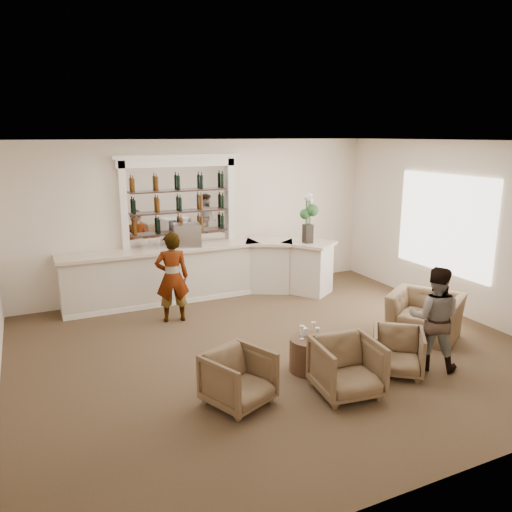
{
  "coord_description": "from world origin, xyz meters",
  "views": [
    {
      "loc": [
        -3.43,
        -6.66,
        3.39
      ],
      "look_at": [
        0.1,
        0.9,
        1.36
      ],
      "focal_mm": 35.0,
      "sensor_mm": 36.0,
      "label": 1
    }
  ],
  "objects_px": {
    "armchair_center": "(347,367)",
    "espresso_machine": "(187,235)",
    "sommelier": "(172,277)",
    "guest": "(434,318)",
    "armchair_left": "(239,379)",
    "cocktail_table": "(310,354)",
    "armchair_right": "(398,351)",
    "bar_counter": "(203,272)",
    "flower_vase": "(308,215)",
    "armchair_far": "(425,315)"
  },
  "relations": [
    {
      "from": "bar_counter",
      "to": "armchair_center",
      "type": "distance_m",
      "value": 4.67
    },
    {
      "from": "armchair_center",
      "to": "armchair_right",
      "type": "bearing_deg",
      "value": 17.64
    },
    {
      "from": "sommelier",
      "to": "armchair_right",
      "type": "xyz_separation_m",
      "value": [
        2.38,
        -3.43,
        -0.51
      ]
    },
    {
      "from": "guest",
      "to": "armchair_left",
      "type": "distance_m",
      "value": 3.06
    },
    {
      "from": "armchair_far",
      "to": "armchair_right",
      "type": "bearing_deg",
      "value": -89.94
    },
    {
      "from": "guest",
      "to": "flower_vase",
      "type": "relative_size",
      "value": 1.47
    },
    {
      "from": "armchair_left",
      "to": "flower_vase",
      "type": "bearing_deg",
      "value": 26.14
    },
    {
      "from": "sommelier",
      "to": "espresso_machine",
      "type": "distance_m",
      "value": 1.36
    },
    {
      "from": "armchair_far",
      "to": "flower_vase",
      "type": "relative_size",
      "value": 1.09
    },
    {
      "from": "bar_counter",
      "to": "guest",
      "type": "relative_size",
      "value": 3.68
    },
    {
      "from": "guest",
      "to": "espresso_machine",
      "type": "xyz_separation_m",
      "value": [
        -2.32,
        4.58,
        0.6
      ]
    },
    {
      "from": "armchair_left",
      "to": "espresso_machine",
      "type": "bearing_deg",
      "value": 58.05
    },
    {
      "from": "sommelier",
      "to": "armchair_far",
      "type": "bearing_deg",
      "value": 156.04
    },
    {
      "from": "armchair_center",
      "to": "armchair_far",
      "type": "xyz_separation_m",
      "value": [
        2.37,
        1.08,
        -0.01
      ]
    },
    {
      "from": "bar_counter",
      "to": "armchair_far",
      "type": "xyz_separation_m",
      "value": [
        2.77,
        -3.57,
        -0.2
      ]
    },
    {
      "from": "bar_counter",
      "to": "armchair_left",
      "type": "height_order",
      "value": "bar_counter"
    },
    {
      "from": "bar_counter",
      "to": "armchair_far",
      "type": "bearing_deg",
      "value": -52.18
    },
    {
      "from": "espresso_machine",
      "to": "flower_vase",
      "type": "xyz_separation_m",
      "value": [
        2.45,
        -0.72,
        0.36
      ]
    },
    {
      "from": "sommelier",
      "to": "armchair_center",
      "type": "relative_size",
      "value": 2.01
    },
    {
      "from": "sommelier",
      "to": "armchair_left",
      "type": "bearing_deg",
      "value": 99.38
    },
    {
      "from": "armchair_center",
      "to": "espresso_machine",
      "type": "distance_m",
      "value": 4.86
    },
    {
      "from": "sommelier",
      "to": "armchair_far",
      "type": "relative_size",
      "value": 1.47
    },
    {
      "from": "cocktail_table",
      "to": "armchair_center",
      "type": "distance_m",
      "value": 0.81
    },
    {
      "from": "cocktail_table",
      "to": "armchair_right",
      "type": "relative_size",
      "value": 0.82
    },
    {
      "from": "cocktail_table",
      "to": "flower_vase",
      "type": "relative_size",
      "value": 0.56
    },
    {
      "from": "armchair_far",
      "to": "flower_vase",
      "type": "distance_m",
      "value": 3.27
    },
    {
      "from": "guest",
      "to": "espresso_machine",
      "type": "distance_m",
      "value": 5.16
    },
    {
      "from": "armchair_right",
      "to": "armchair_far",
      "type": "relative_size",
      "value": 0.63
    },
    {
      "from": "bar_counter",
      "to": "sommelier",
      "type": "height_order",
      "value": "sommelier"
    },
    {
      "from": "armchair_center",
      "to": "armchair_far",
      "type": "bearing_deg",
      "value": 31.36
    },
    {
      "from": "guest",
      "to": "armchair_left",
      "type": "xyz_separation_m",
      "value": [
        -3.02,
        0.24,
        -0.42
      ]
    },
    {
      "from": "armchair_center",
      "to": "espresso_machine",
      "type": "bearing_deg",
      "value": 105.53
    },
    {
      "from": "flower_vase",
      "to": "sommelier",
      "type": "bearing_deg",
      "value": -173.39
    },
    {
      "from": "armchair_left",
      "to": "armchair_far",
      "type": "bearing_deg",
      "value": -12.18
    },
    {
      "from": "armchair_left",
      "to": "armchair_center",
      "type": "xyz_separation_m",
      "value": [
        1.41,
        -0.37,
        0.03
      ]
    },
    {
      "from": "armchair_right",
      "to": "guest",
      "type": "bearing_deg",
      "value": 31.2
    },
    {
      "from": "guest",
      "to": "armchair_left",
      "type": "relative_size",
      "value": 2.0
    },
    {
      "from": "espresso_machine",
      "to": "flower_vase",
      "type": "relative_size",
      "value": 0.51
    },
    {
      "from": "bar_counter",
      "to": "armchair_left",
      "type": "bearing_deg",
      "value": -103.23
    },
    {
      "from": "armchair_right",
      "to": "espresso_machine",
      "type": "relative_size",
      "value": 1.35
    },
    {
      "from": "armchair_left",
      "to": "armchair_center",
      "type": "relative_size",
      "value": 0.93
    },
    {
      "from": "cocktail_table",
      "to": "armchair_left",
      "type": "relative_size",
      "value": 0.77
    },
    {
      "from": "armchair_center",
      "to": "armchair_left",
      "type": "bearing_deg",
      "value": 172.26
    },
    {
      "from": "guest",
      "to": "espresso_machine",
      "type": "height_order",
      "value": "espresso_machine"
    },
    {
      "from": "guest",
      "to": "armchair_center",
      "type": "distance_m",
      "value": 1.66
    },
    {
      "from": "cocktail_table",
      "to": "espresso_machine",
      "type": "bearing_deg",
      "value": 98.98
    },
    {
      "from": "bar_counter",
      "to": "flower_vase",
      "type": "bearing_deg",
      "value": -17.28
    },
    {
      "from": "cocktail_table",
      "to": "bar_counter",
      "type": "bearing_deg",
      "value": 94.6
    },
    {
      "from": "sommelier",
      "to": "armchair_center",
      "type": "bearing_deg",
      "value": 120.85
    },
    {
      "from": "cocktail_table",
      "to": "guest",
      "type": "distance_m",
      "value": 1.9
    }
  ]
}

